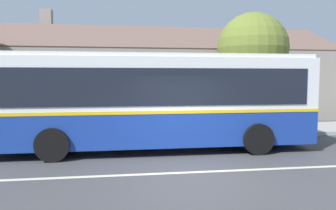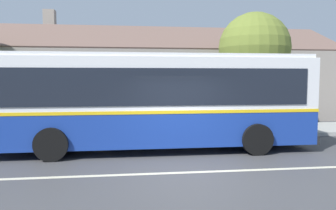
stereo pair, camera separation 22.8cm
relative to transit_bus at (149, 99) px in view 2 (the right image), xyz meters
name	(u,v)px [view 2 (the right image)]	position (x,y,z in m)	size (l,w,h in m)	color
ground_plane	(187,173)	(0.77, -2.90, -1.72)	(300.00, 300.00, 0.00)	#424244
sidewalk_far	(162,132)	(0.77, 3.10, -1.65)	(60.00, 3.00, 0.15)	#9E9E99
lane_divider_stripe	(187,172)	(0.77, -2.90, -1.72)	(60.00, 0.16, 0.01)	beige
community_building	(145,83)	(0.44, 10.22, 0.37)	(22.59, 8.47, 6.76)	gray
transit_bus	(149,99)	(0.00, 0.00, 0.00)	(10.86, 2.79, 3.21)	navy
street_tree_primary	(251,51)	(5.24, 4.30, 2.03)	(3.40, 3.40, 5.57)	#4C3828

